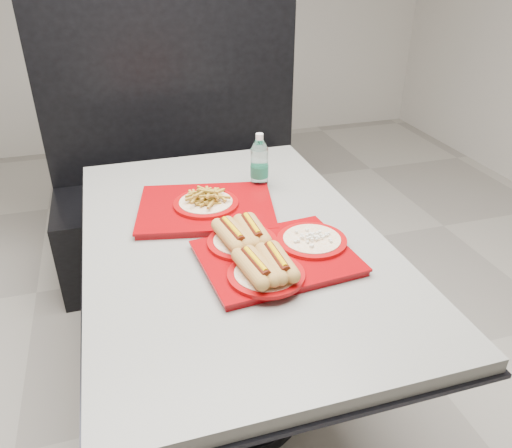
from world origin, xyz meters
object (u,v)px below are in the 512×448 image
object	(u,v)px
diner_table	(233,277)
booth_bench	(183,191)
water_bottle	(259,165)
tray_near	(270,252)
tray_far	(206,205)

from	to	relation	value
diner_table	booth_bench	bearing A→B (deg)	90.00
diner_table	booth_bench	distance (m)	1.11
booth_bench	water_bottle	xyz separation A→B (m)	(0.18, -0.79, 0.44)
diner_table	water_bottle	size ratio (longest dim) A/B	6.70
diner_table	tray_near	distance (m)	0.28
booth_bench	tray_far	bearing A→B (deg)	-92.88
water_bottle	booth_bench	bearing A→B (deg)	102.96
diner_table	tray_far	xyz separation A→B (m)	(-0.05, 0.17, 0.19)
booth_bench	water_bottle	world-z (taller)	booth_bench
tray_near	tray_far	xyz separation A→B (m)	(-0.11, 0.36, -0.01)
tray_far	water_bottle	bearing A→B (deg)	29.56
diner_table	tray_near	size ratio (longest dim) A/B	3.13
tray_far	water_bottle	xyz separation A→B (m)	(0.23, 0.13, 0.07)
diner_table	water_bottle	world-z (taller)	water_bottle
tray_near	tray_far	distance (m)	0.37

